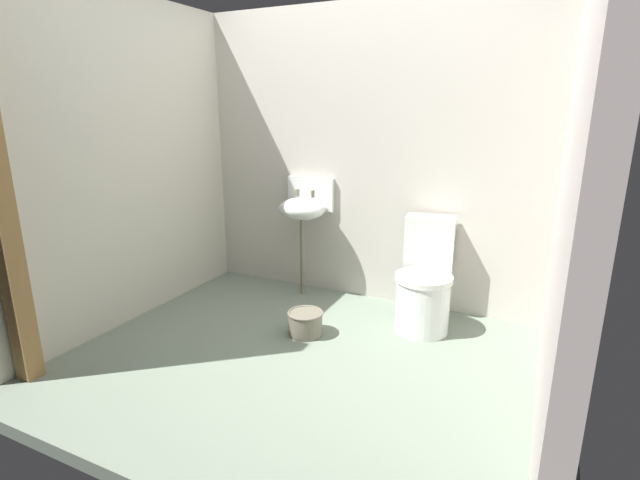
{
  "coord_description": "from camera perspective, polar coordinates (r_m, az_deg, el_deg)",
  "views": [
    {
      "loc": [
        1.33,
        -2.49,
        1.55
      ],
      "look_at": [
        0.0,
        0.28,
        0.7
      ],
      "focal_mm": 26.73,
      "sensor_mm": 36.0,
      "label": 1
    }
  ],
  "objects": [
    {
      "name": "bucket",
      "position": [
        3.41,
        -1.75,
        -9.85
      ],
      "size": [
        0.25,
        0.25,
        0.17
      ],
      "color": "#6D6957",
      "rests_on": "ground"
    },
    {
      "name": "wall_left",
      "position": [
        3.82,
        -21.58,
        8.66
      ],
      "size": [
        0.1,
        2.41,
        2.33
      ],
      "primitive_type": "cube",
      "color": "beige",
      "rests_on": "ground"
    },
    {
      "name": "wall_right",
      "position": [
        2.62,
        28.28,
        5.19
      ],
      "size": [
        0.1,
        2.41,
        2.33
      ],
      "primitive_type": "cube",
      "color": "beige",
      "rests_on": "ground"
    },
    {
      "name": "sink",
      "position": [
        3.95,
        -2.01,
        3.89
      ],
      "size": [
        0.42,
        0.35,
        0.99
      ],
      "color": "#6D6957",
      "rests_on": "ground"
    },
    {
      "name": "toilet_near_wall",
      "position": [
        3.54,
        12.41,
        -5.19
      ],
      "size": [
        0.46,
        0.64,
        0.78
      ],
      "rotation": [
        0.0,
        0.0,
        3.28
      ],
      "color": "white",
      "rests_on": "ground"
    },
    {
      "name": "wall_back",
      "position": [
        3.89,
        5.68,
        9.77
      ],
      "size": [
        3.21,
        0.1,
        2.33
      ],
      "primitive_type": "cube",
      "color": "beige",
      "rests_on": "ground"
    },
    {
      "name": "ground_plane",
      "position": [
        3.24,
        -2.18,
        -13.93
      ],
      "size": [
        3.21,
        2.61,
        0.08
      ],
      "primitive_type": "cube",
      "color": "slate"
    }
  ]
}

